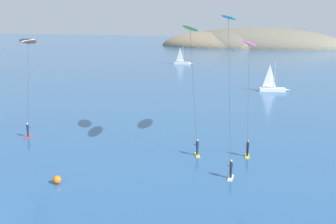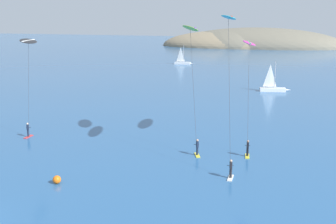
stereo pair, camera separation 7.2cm
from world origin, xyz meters
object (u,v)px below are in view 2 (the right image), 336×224
at_px(sailboat_far, 184,62).
at_px(kitesurfer_cyan, 229,31).
at_px(kitesurfer_lime, 191,39).
at_px(kitesurfer_magenta, 249,51).
at_px(marker_buoy, 57,180).
at_px(sailboat_near, 274,88).
at_px(kitesurfer_black, 28,48).

height_order(sailboat_far, kitesurfer_cyan, kitesurfer_cyan).
height_order(kitesurfer_lime, kitesurfer_cyan, kitesurfer_cyan).
relative_size(kitesurfer_lime, kitesurfer_magenta, 1.14).
height_order(kitesurfer_cyan, marker_buoy, kitesurfer_cyan).
bearing_deg(marker_buoy, sailboat_near, 78.27).
distance_m(sailboat_far, kitesurfer_black, 81.39).
distance_m(sailboat_near, kitesurfer_black, 47.90).
xyz_separation_m(sailboat_far, kitesurfer_lime, (28.07, -79.22, 10.88)).
bearing_deg(sailboat_near, sailboat_far, 128.81).
distance_m(sailboat_far, kitesurfer_cyan, 89.77).
xyz_separation_m(kitesurfer_lime, kitesurfer_cyan, (4.74, -3.49, 1.00)).
bearing_deg(kitesurfer_magenta, sailboat_near, 92.27).
relative_size(kitesurfer_magenta, marker_buoy, 16.22).
bearing_deg(kitesurfer_lime, sailboat_near, 84.16).
relative_size(sailboat_near, kitesurfer_black, 0.52).
relative_size(sailboat_far, kitesurfer_cyan, 0.43).
bearing_deg(kitesurfer_cyan, kitesurfer_magenta, 84.08).
relative_size(sailboat_far, kitesurfer_magenta, 0.52).
relative_size(sailboat_far, marker_buoy, 8.51).
relative_size(sailboat_near, sailboat_far, 1.00).
xyz_separation_m(kitesurfer_magenta, kitesurfer_black, (-25.17, -4.47, -0.09)).
height_order(sailboat_far, kitesurfer_magenta, kitesurfer_magenta).
height_order(kitesurfer_lime, kitesurfer_black, kitesurfer_lime).
bearing_deg(kitesurfer_magenta, kitesurfer_cyan, -95.92).
distance_m(kitesurfer_magenta, kitesurfer_black, 25.57).
height_order(kitesurfer_magenta, kitesurfer_black, kitesurfer_black).
distance_m(sailboat_near, sailboat_far, 51.20).
relative_size(kitesurfer_lime, marker_buoy, 18.57).
distance_m(kitesurfer_cyan, marker_buoy, 20.06).
relative_size(sailboat_near, kitesurfer_cyan, 0.43).
height_order(sailboat_near, marker_buoy, sailboat_near).
bearing_deg(kitesurfer_black, sailboat_far, 95.93).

